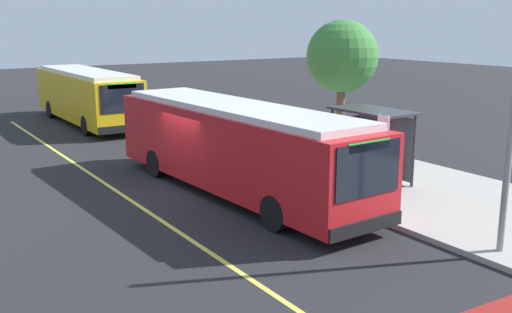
# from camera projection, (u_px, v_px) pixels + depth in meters

# --- Properties ---
(ground_plane) EXTENTS (120.00, 120.00, 0.00)m
(ground_plane) POSITION_uv_depth(u_px,v_px,m) (191.00, 189.00, 19.96)
(ground_plane) COLOR #232326
(sidewalk_curb) EXTENTS (44.00, 6.40, 0.15)m
(sidewalk_curb) POSITION_uv_depth(u_px,v_px,m) (328.00, 164.00, 23.14)
(sidewalk_curb) COLOR #A8A399
(sidewalk_curb) RESTS_ON ground_plane
(lane_stripe_center) EXTENTS (36.00, 0.14, 0.01)m
(lane_stripe_center) POSITION_uv_depth(u_px,v_px,m) (129.00, 199.00, 18.79)
(lane_stripe_center) COLOR #E0D64C
(lane_stripe_center) RESTS_ON ground_plane
(transit_bus_main) EXTENTS (11.81, 3.11, 2.95)m
(transit_bus_main) POSITION_uv_depth(u_px,v_px,m) (236.00, 145.00, 19.09)
(transit_bus_main) COLOR red
(transit_bus_main) RESTS_ON ground_plane
(transit_bus_second) EXTENTS (11.02, 2.64, 2.95)m
(transit_bus_second) POSITION_uv_depth(u_px,v_px,m) (87.00, 95.00, 32.47)
(transit_bus_second) COLOR gold
(transit_bus_second) RESTS_ON ground_plane
(bus_shelter) EXTENTS (2.90, 1.60, 2.48)m
(bus_shelter) POSITION_uv_depth(u_px,v_px,m) (372.00, 129.00, 20.27)
(bus_shelter) COLOR #333338
(bus_shelter) RESTS_ON sidewalk_curb
(waiting_bench) EXTENTS (1.60, 0.48, 0.95)m
(waiting_bench) POSITION_uv_depth(u_px,v_px,m) (375.00, 168.00, 20.25)
(waiting_bench) COLOR brown
(waiting_bench) RESTS_ON sidewalk_curb
(route_sign_post) EXTENTS (0.44, 0.08, 2.80)m
(route_sign_post) POSITION_uv_depth(u_px,v_px,m) (382.00, 149.00, 16.88)
(route_sign_post) COLOR #333338
(route_sign_post) RESTS_ON sidewalk_curb
(pedestrian_commuter) EXTENTS (0.24, 0.40, 1.69)m
(pedestrian_commuter) POSITION_uv_depth(u_px,v_px,m) (312.00, 154.00, 20.17)
(pedestrian_commuter) COLOR #282D47
(pedestrian_commuter) RESTS_ON sidewalk_curb
(street_tree_near_shelter) EXTENTS (2.94, 2.94, 5.46)m
(street_tree_near_shelter) POSITION_uv_depth(u_px,v_px,m) (342.00, 57.00, 24.14)
(street_tree_near_shelter) COLOR brown
(street_tree_near_shelter) RESTS_ON sidewalk_curb
(utility_pole) EXTENTS (0.16, 0.16, 6.40)m
(utility_pole) POSITION_uv_depth(u_px,v_px,m) (512.00, 118.00, 13.47)
(utility_pole) COLOR gray
(utility_pole) RESTS_ON sidewalk_curb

